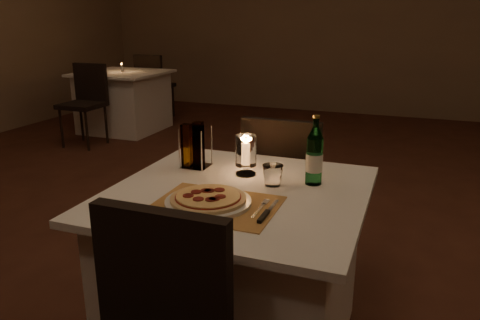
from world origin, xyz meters
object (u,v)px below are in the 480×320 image
(pizza, at_px, (208,198))
(hurricane_candle, at_px, (246,152))
(main_table, at_px, (238,271))
(plate, at_px, (208,202))
(tumbler, at_px, (273,175))
(chair_far, at_px, (284,179))
(water_bottle, at_px, (314,157))
(neighbor_table_left, at_px, (124,101))

(pizza, height_order, hurricane_candle, hurricane_candle)
(main_table, distance_m, plate, 0.42)
(plate, bearing_deg, pizza, 169.74)
(main_table, xyz_separation_m, tumbler, (0.11, 0.10, 0.41))
(hurricane_candle, bearing_deg, main_table, -79.15)
(chair_far, distance_m, hurricane_candle, 0.60)
(plate, relative_size, pizza, 1.14)
(main_table, xyz_separation_m, chair_far, (0.00, 0.71, 0.18))
(main_table, height_order, tumbler, tumbler)
(tumbler, relative_size, water_bottle, 0.30)
(chair_far, relative_size, tumbler, 10.42)
(plate, xyz_separation_m, pizza, (-0.00, 0.00, 0.02))
(chair_far, distance_m, neighbor_table_left, 3.85)
(main_table, bearing_deg, hurricane_candle, 100.85)
(pizza, relative_size, hurricane_candle, 1.58)
(plate, distance_m, tumbler, 0.33)
(pizza, height_order, neighbor_table_left, pizza)
(chair_far, bearing_deg, neighbor_table_left, 136.99)
(chair_far, xyz_separation_m, water_bottle, (0.27, -0.54, 0.31))
(plate, bearing_deg, hurricane_candle, 87.82)
(neighbor_table_left, bearing_deg, chair_far, -43.01)
(main_table, bearing_deg, chair_far, 90.00)
(plate, xyz_separation_m, hurricane_candle, (0.01, 0.37, 0.09))
(plate, distance_m, water_bottle, 0.49)
(tumbler, xyz_separation_m, neighbor_table_left, (-2.93, 3.24, -0.41))
(main_table, bearing_deg, water_bottle, 33.77)
(pizza, relative_size, tumbler, 3.24)
(water_bottle, bearing_deg, hurricane_candle, 177.97)
(plate, bearing_deg, neighbor_table_left, 128.14)
(main_table, distance_m, tumbler, 0.44)
(main_table, bearing_deg, pizza, -105.58)
(main_table, xyz_separation_m, water_bottle, (0.27, 0.18, 0.48))
(plate, xyz_separation_m, water_bottle, (0.32, 0.36, 0.11))
(chair_far, xyz_separation_m, plate, (-0.05, -0.89, 0.20))
(water_bottle, distance_m, neighbor_table_left, 4.44)
(pizza, bearing_deg, hurricane_candle, 87.80)
(plate, xyz_separation_m, neighbor_table_left, (-2.76, 3.52, -0.38))
(chair_far, height_order, hurricane_candle, hurricane_candle)
(pizza, xyz_separation_m, tumbler, (0.16, 0.28, 0.02))
(tumbler, relative_size, hurricane_candle, 0.49)
(main_table, xyz_separation_m, plate, (-0.05, -0.18, 0.38))
(chair_far, height_order, water_bottle, water_bottle)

